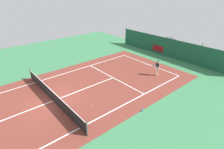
% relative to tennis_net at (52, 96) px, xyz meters
% --- Properties ---
extents(ground_plane, '(36.00, 36.00, 0.00)m').
position_rel_tennis_net_xyz_m(ground_plane, '(0.00, 0.00, -0.51)').
color(ground_plane, '#387A4C').
extents(court_surface, '(11.02, 26.60, 0.01)m').
position_rel_tennis_net_xyz_m(court_surface, '(0.00, 0.00, -0.51)').
color(court_surface, brown).
rests_on(court_surface, ground).
extents(tennis_net, '(10.12, 0.10, 1.10)m').
position_rel_tennis_net_xyz_m(tennis_net, '(0.00, 0.00, 0.00)').
color(tennis_net, black).
rests_on(tennis_net, ground).
extents(back_fence, '(16.30, 0.98, 2.70)m').
position_rel_tennis_net_xyz_m(back_fence, '(-0.00, 16.49, 0.16)').
color(back_fence, '#195138').
rests_on(back_fence, ground).
extents(tennis_player, '(0.75, 0.73, 1.64)m').
position_rel_tennis_net_xyz_m(tennis_player, '(2.52, 10.19, 0.45)').
color(tennis_player, '#D8AD8C').
rests_on(tennis_player, ground).
extents(tennis_ball_near_player, '(0.07, 0.07, 0.07)m').
position_rel_tennis_net_xyz_m(tennis_ball_near_player, '(2.53, 2.02, -0.48)').
color(tennis_ball_near_player, '#CCDB33').
rests_on(tennis_ball_near_player, ground).
extents(tennis_ball_midcourt, '(0.07, 0.07, 0.07)m').
position_rel_tennis_net_xyz_m(tennis_ball_midcourt, '(3.71, 12.02, -0.48)').
color(tennis_ball_midcourt, '#CCDB33').
rests_on(tennis_ball_midcourt, ground).
extents(parked_car, '(2.25, 4.32, 1.68)m').
position_rel_tennis_net_xyz_m(parked_car, '(-1.73, 18.01, 0.33)').
color(parked_car, maroon).
rests_on(parked_car, ground).
extents(water_bottle, '(0.08, 0.08, 0.24)m').
position_rel_tennis_net_xyz_m(water_bottle, '(5.60, 4.48, -0.39)').
color(water_bottle, '#338CD8').
rests_on(water_bottle, ground).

